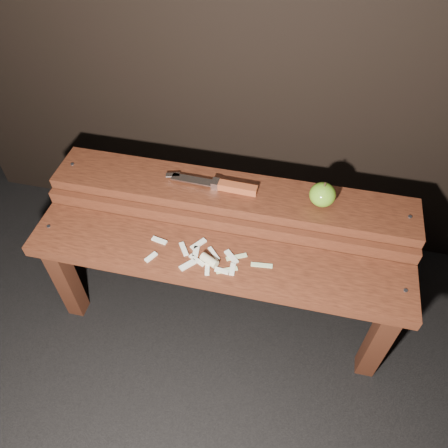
% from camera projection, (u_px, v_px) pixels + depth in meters
% --- Properties ---
extents(ground, '(60.00, 60.00, 0.00)m').
position_uv_depth(ground, '(221.00, 313.00, 1.68)').
color(ground, black).
extents(bench_front_tier, '(1.20, 0.20, 0.42)m').
position_uv_depth(bench_front_tier, '(216.00, 272.00, 1.38)').
color(bench_front_tier, '#39190E').
rests_on(bench_front_tier, ground).
extents(bench_rear_tier, '(1.20, 0.21, 0.50)m').
position_uv_depth(bench_rear_tier, '(231.00, 208.00, 1.48)').
color(bench_rear_tier, '#39190E').
rests_on(bench_rear_tier, ground).
extents(apple, '(0.08, 0.08, 0.09)m').
position_uv_depth(apple, '(323.00, 195.00, 1.35)').
color(apple, '#63981F').
rests_on(apple, bench_rear_tier).
extents(knife, '(0.31, 0.05, 0.03)m').
position_uv_depth(knife, '(226.00, 186.00, 1.41)').
color(knife, '#974121').
rests_on(knife, bench_rear_tier).
extents(apple_scraps, '(0.39, 0.14, 0.03)m').
position_uv_depth(apple_scraps, '(207.00, 259.00, 1.32)').
color(apple_scraps, beige).
rests_on(apple_scraps, bench_front_tier).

